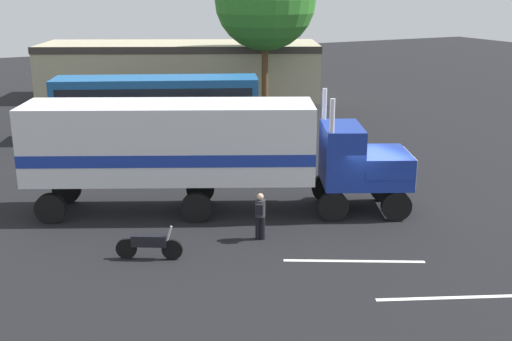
{
  "coord_description": "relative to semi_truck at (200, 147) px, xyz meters",
  "views": [
    {
      "loc": [
        -13.35,
        -18.47,
        8.36
      ],
      "look_at": [
        -3.6,
        1.92,
        1.6
      ],
      "focal_mm": 44.37,
      "sensor_mm": 36.0,
      "label": 1
    }
  ],
  "objects": [
    {
      "name": "semi_truck",
      "position": [
        0.0,
        0.0,
        0.0
      ],
      "size": [
        13.91,
        8.19,
        4.5
      ],
      "color": "#193399",
      "rests_on": "ground_plane"
    },
    {
      "name": "motorcycle",
      "position": [
        -3.02,
        -3.34,
        -2.04
      ],
      "size": [
        1.91,
        1.08,
        1.12
      ],
      "color": "black",
      "rests_on": "ground_plane"
    },
    {
      "name": "ground_plane",
      "position": [
        5.47,
        -2.78,
        -2.52
      ],
      "size": [
        120.0,
        120.0,
        0.0
      ],
      "primitive_type": "plane",
      "color": "black"
    },
    {
      "name": "lane_stripe_mid",
      "position": [
        3.83,
        -9.46,
        -2.52
      ],
      "size": [
        4.14,
        1.8,
        0.01
      ],
      "primitive_type": "cube",
      "rotation": [
        0.0,
        0.0,
        -0.38
      ],
      "color": "silver",
      "rests_on": "ground_plane"
    },
    {
      "name": "parked_bus",
      "position": [
        1.95,
        11.91,
        -0.46
      ],
      "size": [
        11.15,
        6.48,
        3.4
      ],
      "color": "#1E5999",
      "rests_on": "ground_plane"
    },
    {
      "name": "person_bystander",
      "position": [
        0.8,
        -3.42,
        -1.63
      ],
      "size": [
        0.44,
        0.47,
        1.63
      ],
      "color": "black",
      "rests_on": "ground_plane"
    },
    {
      "name": "building_backdrop",
      "position": [
        7.47,
        23.84,
        -0.3
      ],
      "size": [
        21.03,
        13.95,
        4.05
      ],
      "color": "#B7AD8C",
      "rests_on": "ground_plane"
    },
    {
      "name": "lane_stripe_near",
      "position": [
        2.67,
        -6.28,
        -2.52
      ],
      "size": [
        3.99,
        2.14,
        0.01
      ],
      "primitive_type": "cube",
      "rotation": [
        0.0,
        0.0,
        -0.47
      ],
      "color": "silver",
      "rests_on": "ground_plane"
    }
  ]
}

